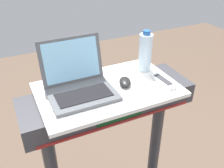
{
  "coord_description": "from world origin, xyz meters",
  "views": [
    {
      "loc": [
        -0.45,
        -0.29,
        1.84
      ],
      "look_at": [
        0.0,
        0.65,
        1.2
      ],
      "focal_mm": 40.79,
      "sensor_mm": 36.0,
      "label": 1
    }
  ],
  "objects_px": {
    "water_bottle": "(145,52)",
    "computer_mouse": "(125,82)",
    "laptop": "(79,83)",
    "tv_remote": "(163,81)"
  },
  "relations": [
    {
      "from": "computer_mouse",
      "to": "tv_remote",
      "type": "xyz_separation_m",
      "value": [
        0.19,
        -0.07,
        -0.01
      ]
    },
    {
      "from": "water_bottle",
      "to": "tv_remote",
      "type": "relative_size",
      "value": 1.43
    },
    {
      "from": "laptop",
      "to": "tv_remote",
      "type": "bearing_deg",
      "value": -12.06
    },
    {
      "from": "computer_mouse",
      "to": "tv_remote",
      "type": "height_order",
      "value": "computer_mouse"
    },
    {
      "from": "tv_remote",
      "to": "computer_mouse",
      "type": "bearing_deg",
      "value": 159.92
    },
    {
      "from": "laptop",
      "to": "computer_mouse",
      "type": "bearing_deg",
      "value": -7.14
    },
    {
      "from": "computer_mouse",
      "to": "water_bottle",
      "type": "bearing_deg",
      "value": 51.97
    },
    {
      "from": "laptop",
      "to": "computer_mouse",
      "type": "xyz_separation_m",
      "value": [
        0.23,
        -0.04,
        -0.03
      ]
    },
    {
      "from": "computer_mouse",
      "to": "tv_remote",
      "type": "distance_m",
      "value": 0.2
    },
    {
      "from": "water_bottle",
      "to": "computer_mouse",
      "type": "bearing_deg",
      "value": -150.1
    }
  ]
}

